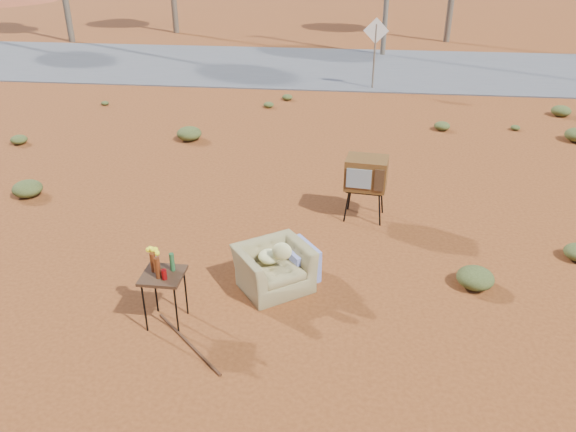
# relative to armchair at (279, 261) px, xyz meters

# --- Properties ---
(ground) EXTENTS (140.00, 140.00, 0.00)m
(ground) POSITION_rel_armchair_xyz_m (0.02, -0.56, -0.40)
(ground) COLOR brown
(ground) RESTS_ON ground
(highway) EXTENTS (140.00, 7.00, 0.04)m
(highway) POSITION_rel_armchair_xyz_m (0.02, 14.44, -0.38)
(highway) COLOR #565659
(highway) RESTS_ON ground
(armchair) EXTENTS (1.25, 1.26, 0.85)m
(armchair) POSITION_rel_armchair_xyz_m (0.00, 0.00, 0.00)
(armchair) COLOR olive
(armchair) RESTS_ON ground
(tv_unit) EXTENTS (0.76, 0.64, 1.12)m
(tv_unit) POSITION_rel_armchair_xyz_m (1.22, 2.29, 0.44)
(tv_unit) COLOR black
(tv_unit) RESTS_ON ground
(side_table) EXTENTS (0.52, 0.52, 1.04)m
(side_table) POSITION_rel_armchair_xyz_m (-1.36, -1.00, 0.36)
(side_table) COLOR #3A2415
(side_table) RESTS_ON ground
(rusty_bar) EXTENTS (1.06, 1.04, 0.04)m
(rusty_bar) POSITION_rel_armchair_xyz_m (-0.94, -1.43, -0.38)
(rusty_bar) COLOR #4B2814
(rusty_bar) RESTS_ON ground
(road_sign) EXTENTS (0.78, 0.06, 2.19)m
(road_sign) POSITION_rel_armchair_xyz_m (1.52, 11.44, 1.10)
(road_sign) COLOR brown
(road_sign) RESTS_ON ground
(scrub_patch) EXTENTS (17.49, 8.07, 0.33)m
(scrub_patch) POSITION_rel_armchair_xyz_m (-0.80, 3.85, -0.26)
(scrub_patch) COLOR #4D5826
(scrub_patch) RESTS_ON ground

